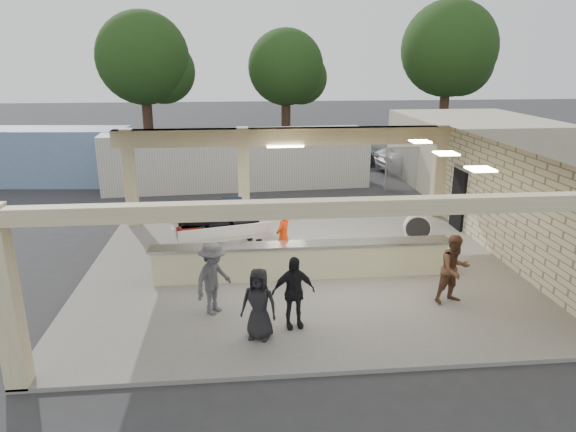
{
  "coord_description": "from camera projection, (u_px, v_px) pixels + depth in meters",
  "views": [
    {
      "loc": [
        -1.63,
        -13.42,
        5.89
      ],
      "look_at": [
        -0.25,
        1.0,
        1.4
      ],
      "focal_mm": 32.0,
      "sensor_mm": 36.0,
      "label": 1
    }
  ],
  "objects": [
    {
      "name": "pavilion",
      "position": [
        305.0,
        221.0,
        14.91
      ],
      "size": [
        12.01,
        10.0,
        3.55
      ],
      "color": "slate",
      "rests_on": "ground"
    },
    {
      "name": "adjacent_building",
      "position": [
        472.0,
        151.0,
        24.56
      ],
      "size": [
        6.0,
        8.0,
        3.2
      ],
      "primitive_type": "cube",
      "color": "#BDB497",
      "rests_on": "ground"
    },
    {
      "name": "container_blue",
      "position": [
        21.0,
        156.0,
        24.7
      ],
      "size": [
        10.41,
        3.35,
        2.66
      ],
      "primitive_type": "cube",
      "rotation": [
        0.0,
        0.0,
        -0.09
      ],
      "color": "#7995C2",
      "rests_on": "ground"
    },
    {
      "name": "drum_fan",
      "position": [
        417.0,
        228.0,
        16.57
      ],
      "size": [
        0.91,
        0.48,
        0.97
      ],
      "rotation": [
        0.0,
        0.0,
        -0.2
      ],
      "color": "white",
      "rests_on": "pavilion"
    },
    {
      "name": "tree_left",
      "position": [
        148.0,
        62.0,
        35.27
      ],
      "size": [
        6.6,
        6.3,
        9.0
      ],
      "color": "#382619",
      "rests_on": "ground"
    },
    {
      "name": "car_white_a",
      "position": [
        429.0,
        158.0,
        27.34
      ],
      "size": [
        5.82,
        3.5,
        1.56
      ],
      "primitive_type": "imported",
      "rotation": [
        0.0,
        0.0,
        1.75
      ],
      "color": "silver",
      "rests_on": "ground"
    },
    {
      "name": "passenger_d",
      "position": [
        259.0,
        304.0,
        10.87
      ],
      "size": [
        0.84,
        0.55,
        1.59
      ],
      "primitive_type": "imported",
      "rotation": [
        0.0,
        0.0,
        -0.33
      ],
      "color": "black",
      "rests_on": "pavilion"
    },
    {
      "name": "baggage_handler",
      "position": [
        283.0,
        237.0,
        14.82
      ],
      "size": [
        0.61,
        0.68,
        1.65
      ],
      "primitive_type": "imported",
      "rotation": [
        0.0,
        0.0,
        4.12
      ],
      "color": "#F43E0C",
      "rests_on": "pavilion"
    },
    {
      "name": "passenger_b",
      "position": [
        293.0,
        292.0,
        11.31
      ],
      "size": [
        1.02,
        0.49,
        1.67
      ],
      "primitive_type": "imported",
      "rotation": [
        0.0,
        0.0,
        0.14
      ],
      "color": "black",
      "rests_on": "pavilion"
    },
    {
      "name": "ground",
      "position": [
        300.0,
        273.0,
        14.66
      ],
      "size": [
        120.0,
        120.0,
        0.0
      ],
      "primitive_type": "plane",
      "color": "#2B2B2E",
      "rests_on": "ground"
    },
    {
      "name": "passenger_a",
      "position": [
        454.0,
        269.0,
        12.45
      ],
      "size": [
        0.91,
        0.58,
        1.74
      ],
      "primitive_type": "imported",
      "rotation": [
        0.0,
        0.0,
        0.26
      ],
      "color": "brown",
      "rests_on": "pavilion"
    },
    {
      "name": "passenger_c",
      "position": [
        213.0,
        279.0,
        11.92
      ],
      "size": [
        1.0,
        1.13,
        1.74
      ],
      "primitive_type": "imported",
      "rotation": [
        0.0,
        0.0,
        0.91
      ],
      "color": "#4D4D52",
      "rests_on": "pavilion"
    },
    {
      "name": "luggage_cart",
      "position": [
        218.0,
        224.0,
        15.82
      ],
      "size": [
        3.09,
        2.32,
        1.61
      ],
      "rotation": [
        0.0,
        0.0,
        0.24
      ],
      "color": "white",
      "rests_on": "pavilion"
    },
    {
      "name": "car_white_b",
      "position": [
        510.0,
        153.0,
        29.04
      ],
      "size": [
        4.94,
        2.99,
        1.47
      ],
      "primitive_type": "imported",
      "rotation": [
        0.0,
        0.0,
        1.86
      ],
      "color": "silver",
      "rests_on": "ground"
    },
    {
      "name": "baggage_counter",
      "position": [
        302.0,
        260.0,
        14.01
      ],
      "size": [
        8.2,
        0.58,
        0.98
      ],
      "color": "beige",
      "rests_on": "pavilion"
    },
    {
      "name": "car_dark",
      "position": [
        342.0,
        153.0,
        29.4
      ],
      "size": [
        4.08,
        2.65,
        1.28
      ],
      "primitive_type": "imported",
      "rotation": [
        0.0,
        0.0,
        1.2
      ],
      "color": "black",
      "rests_on": "ground"
    },
    {
      "name": "container_white",
      "position": [
        238.0,
        159.0,
        24.08
      ],
      "size": [
        12.32,
        3.23,
        2.64
      ],
      "primitive_type": "cube",
      "rotation": [
        0.0,
        0.0,
        0.07
      ],
      "color": "silver",
      "rests_on": "ground"
    },
    {
      "name": "tree_right",
      "position": [
        452.0,
        53.0,
        38.05
      ],
      "size": [
        7.2,
        7.0,
        10.0
      ],
      "color": "#382619",
      "rests_on": "ground"
    },
    {
      "name": "tree_mid",
      "position": [
        290.0,
        70.0,
        38.27
      ],
      "size": [
        6.0,
        5.6,
        8.0
      ],
      "color": "#382619",
      "rests_on": "ground"
    },
    {
      "name": "fence",
      "position": [
        511.0,
        166.0,
        23.91
      ],
      "size": [
        12.06,
        0.06,
        2.03
      ],
      "color": "gray",
      "rests_on": "ground"
    }
  ]
}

